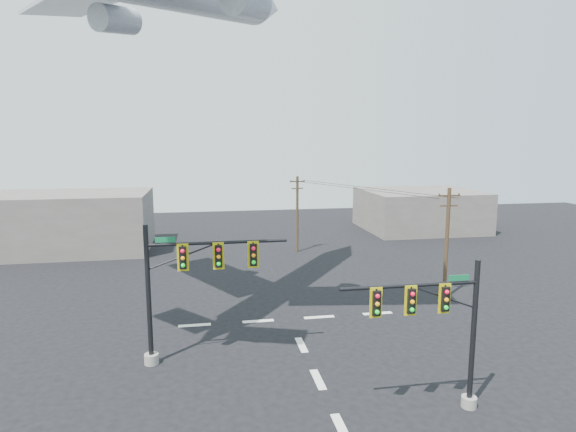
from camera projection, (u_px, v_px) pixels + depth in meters
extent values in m
plane|color=black|center=(341.00, 428.00, 19.37)|extent=(120.00, 120.00, 0.00)
cube|color=silver|center=(341.00, 428.00, 19.37)|extent=(0.40, 2.00, 0.01)
cube|color=silver|center=(318.00, 379.00, 23.25)|extent=(0.40, 2.00, 0.01)
cube|color=silver|center=(301.00, 345.00, 27.14)|extent=(0.40, 2.00, 0.01)
cube|color=silver|center=(195.00, 325.00, 30.01)|extent=(2.00, 0.40, 0.01)
cube|color=silver|center=(258.00, 321.00, 30.69)|extent=(2.00, 0.40, 0.01)
cube|color=silver|center=(319.00, 317.00, 31.38)|extent=(2.00, 0.40, 0.01)
cube|color=silver|center=(377.00, 313.00, 32.06)|extent=(2.00, 0.40, 0.01)
cylinder|color=gray|center=(469.00, 402.00, 20.85)|extent=(0.66, 0.66, 0.47)
cylinder|color=black|center=(473.00, 335.00, 20.37)|extent=(0.23, 0.23, 6.57)
cylinder|color=black|center=(410.00, 286.00, 19.49)|extent=(5.91, 0.15, 0.15)
cylinder|color=black|center=(443.00, 297.00, 19.83)|extent=(3.16, 0.08, 0.08)
cube|color=black|center=(445.00, 299.00, 19.70)|extent=(0.32, 0.28, 1.03)
cube|color=#C2B10B|center=(444.00, 298.00, 19.72)|extent=(0.52, 0.04, 1.27)
sphere|color=#FC0E2F|center=(447.00, 292.00, 19.49)|extent=(0.19, 0.19, 0.19)
sphere|color=orange|center=(447.00, 300.00, 19.54)|extent=(0.19, 0.19, 0.19)
sphere|color=#0DD621|center=(446.00, 308.00, 19.60)|extent=(0.19, 0.19, 0.19)
cube|color=black|center=(411.00, 301.00, 19.45)|extent=(0.32, 0.28, 1.03)
cube|color=#C2B10B|center=(411.00, 301.00, 19.46)|extent=(0.52, 0.04, 1.27)
sphere|color=#FC0E2F|center=(413.00, 294.00, 19.24)|extent=(0.19, 0.19, 0.19)
sphere|color=orange|center=(412.00, 302.00, 19.29)|extent=(0.19, 0.19, 0.19)
sphere|color=#0DD621|center=(412.00, 310.00, 19.34)|extent=(0.19, 0.19, 0.19)
cube|color=black|center=(376.00, 303.00, 19.19)|extent=(0.32, 0.28, 1.03)
cube|color=#C2B10B|center=(376.00, 303.00, 19.21)|extent=(0.52, 0.04, 1.27)
sphere|color=#FC0E2F|center=(378.00, 296.00, 18.99)|extent=(0.19, 0.19, 0.19)
sphere|color=orange|center=(377.00, 304.00, 19.04)|extent=(0.19, 0.19, 0.19)
sphere|color=#0DD621|center=(377.00, 312.00, 19.09)|extent=(0.19, 0.19, 0.19)
cube|color=#0D6135|center=(459.00, 278.00, 19.76)|extent=(0.89, 0.04, 0.24)
cylinder|color=gray|center=(152.00, 359.00, 24.87)|extent=(0.73, 0.73, 0.52)
cylinder|color=black|center=(149.00, 296.00, 24.33)|extent=(0.25, 0.25, 7.32)
cylinder|color=black|center=(218.00, 243.00, 24.52)|extent=(7.10, 0.17, 0.17)
cylinder|color=black|center=(183.00, 256.00, 24.32)|extent=(3.77, 0.08, 0.08)
cube|color=black|center=(183.00, 257.00, 24.17)|extent=(0.36, 0.31, 1.15)
cube|color=#C2B10B|center=(183.00, 257.00, 24.19)|extent=(0.58, 0.04, 1.41)
sphere|color=#FC0E2F|center=(182.00, 251.00, 23.94)|extent=(0.21, 0.21, 0.21)
sphere|color=orange|center=(183.00, 258.00, 24.00)|extent=(0.21, 0.21, 0.21)
sphere|color=#0DD621|center=(183.00, 265.00, 24.05)|extent=(0.21, 0.21, 0.21)
cube|color=black|center=(218.00, 256.00, 24.47)|extent=(0.36, 0.31, 1.15)
cube|color=#C2B10B|center=(218.00, 256.00, 24.49)|extent=(0.58, 0.04, 1.41)
sphere|color=#FC0E2F|center=(218.00, 250.00, 24.24)|extent=(0.21, 0.21, 0.21)
sphere|color=orange|center=(219.00, 257.00, 24.30)|extent=(0.21, 0.21, 0.21)
sphere|color=#0DD621|center=(219.00, 264.00, 24.36)|extent=(0.21, 0.21, 0.21)
cube|color=black|center=(253.00, 255.00, 24.78)|extent=(0.36, 0.31, 1.15)
cube|color=#C2B10B|center=(253.00, 254.00, 24.80)|extent=(0.58, 0.04, 1.41)
sphere|color=#FC0E2F|center=(253.00, 248.00, 24.55)|extent=(0.21, 0.21, 0.21)
sphere|color=orange|center=(254.00, 255.00, 24.60)|extent=(0.21, 0.21, 0.21)
sphere|color=#0DD621|center=(254.00, 262.00, 24.66)|extent=(0.21, 0.21, 0.21)
cube|color=#0D6135|center=(165.00, 240.00, 23.97)|extent=(0.99, 0.04, 0.27)
cylinder|color=#4A341F|center=(447.00, 244.00, 34.32)|extent=(0.27, 0.27, 8.11)
cube|color=#4A341F|center=(449.00, 196.00, 33.76)|extent=(1.63, 0.22, 0.11)
cube|color=#4A341F|center=(449.00, 206.00, 33.87)|extent=(1.27, 0.19, 0.11)
cylinder|color=black|center=(439.00, 194.00, 33.67)|extent=(0.09, 0.09, 0.11)
cylinder|color=black|center=(449.00, 194.00, 33.74)|extent=(0.09, 0.09, 0.11)
cylinder|color=black|center=(459.00, 194.00, 33.82)|extent=(0.09, 0.09, 0.11)
cylinder|color=#4A341F|center=(297.00, 214.00, 48.96)|extent=(0.26, 0.26, 7.78)
cube|color=#4A341F|center=(297.00, 181.00, 48.43)|extent=(1.57, 0.31, 0.10)
cube|color=#4A341F|center=(297.00, 188.00, 48.54)|extent=(1.23, 0.26, 0.10)
cylinder|color=black|center=(291.00, 181.00, 48.21)|extent=(0.09, 0.09, 0.10)
cylinder|color=black|center=(297.00, 181.00, 48.41)|extent=(0.09, 0.09, 0.10)
cylinder|color=black|center=(304.00, 180.00, 48.62)|extent=(0.09, 0.09, 0.10)
cylinder|color=black|center=(352.00, 188.00, 40.98)|extent=(7.67, 16.40, 0.03)
cylinder|color=black|center=(368.00, 188.00, 41.22)|extent=(7.72, 16.40, 0.03)
cone|color=#B6BCC3|center=(267.00, 7.00, 37.36)|extent=(4.90, 5.29, 3.40)
cube|color=#B6BCC3|center=(79.00, 1.00, 29.16)|extent=(9.57, 12.30, 0.73)
cylinder|color=#B6BCC3|center=(116.00, 19.00, 29.35)|extent=(3.11, 3.49, 1.99)
cylinder|color=#B6BCC3|center=(246.00, 2.00, 25.63)|extent=(3.11, 3.49, 1.99)
cube|color=slate|center=(59.00, 222.00, 49.50)|extent=(18.00, 10.00, 6.00)
cube|color=slate|center=(419.00, 210.00, 61.63)|extent=(14.00, 12.00, 5.00)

